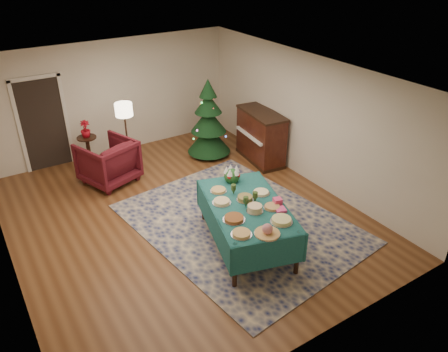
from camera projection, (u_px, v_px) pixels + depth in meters
room_shell at (180, 153)px, 7.70m from camera, size 7.00×7.00×7.00m
doorway at (43, 122)px, 9.64m from camera, size 1.08×0.04×2.16m
rug at (239, 223)px, 8.12m from camera, size 3.70×4.57×0.02m
buffet_table at (247, 213)px, 7.28m from camera, size 1.75×2.34×0.81m
platter_0 at (241, 234)px, 6.46m from camera, size 0.32×0.32×0.05m
platter_1 at (267, 230)px, 6.45m from camera, size 0.39×0.39×0.18m
platter_2 at (281, 220)px, 6.75m from camera, size 0.35×0.35×0.07m
platter_3 at (234, 219)px, 6.80m from camera, size 0.36×0.36×0.06m
platter_4 at (255, 209)px, 7.00m from camera, size 0.28×0.28×0.11m
platter_5 at (272, 207)px, 7.10m from camera, size 0.29×0.29×0.05m
platter_6 at (222, 202)px, 7.23m from camera, size 0.31×0.31×0.06m
platter_7 at (245, 198)px, 7.30m from camera, size 0.29×0.29×0.08m
platter_8 at (261, 192)px, 7.50m from camera, size 0.30×0.30×0.05m
platter_9 at (218, 190)px, 7.57m from camera, size 0.29×0.29×0.05m
goblet_0 at (234, 189)px, 7.44m from camera, size 0.09×0.09×0.19m
goblet_1 at (255, 197)px, 7.22m from camera, size 0.09×0.09×0.19m
goblet_2 at (246, 202)px, 7.09m from camera, size 0.09×0.09×0.19m
napkin_stack at (280, 210)px, 7.03m from camera, size 0.20×0.20×0.04m
gift_box at (278, 201)px, 7.19m from camera, size 0.16×0.16×0.11m
centerpiece at (232, 175)px, 7.81m from camera, size 0.29×0.29×0.34m
armchair at (108, 160)px, 9.29m from camera, size 1.28×1.24×1.05m
floor_lamp at (124, 114)px, 9.45m from camera, size 0.38×0.38×1.57m
side_table at (89, 153)px, 9.93m from camera, size 0.43×0.43×0.77m
potted_plant at (86, 133)px, 9.68m from camera, size 0.21×0.38×0.21m
christmas_tree at (209, 122)px, 10.31m from camera, size 1.33×1.33×1.89m
piano at (261, 137)px, 10.19m from camera, size 0.80×1.46×1.20m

